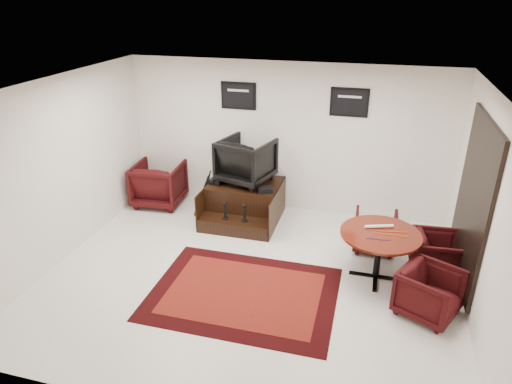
% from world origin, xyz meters
% --- Properties ---
extents(ground, '(6.00, 6.00, 0.00)m').
position_xyz_m(ground, '(0.00, 0.00, 0.00)').
color(ground, white).
rests_on(ground, ground).
extents(room_shell, '(6.02, 5.02, 2.81)m').
position_xyz_m(room_shell, '(0.41, 0.12, 1.79)').
color(room_shell, silver).
rests_on(room_shell, ground).
extents(area_rug, '(2.59, 1.94, 0.01)m').
position_xyz_m(area_rug, '(0.03, -0.40, 0.01)').
color(area_rug, black).
rests_on(area_rug, ground).
extents(shine_podium, '(1.32, 1.36, 0.68)m').
position_xyz_m(shine_podium, '(-0.62, 1.85, 0.31)').
color(shine_podium, black).
rests_on(shine_podium, ground).
extents(shine_chair, '(1.06, 1.02, 0.90)m').
position_xyz_m(shine_chair, '(-0.62, 1.99, 1.13)').
color(shine_chair, black).
rests_on(shine_chair, shine_podium).
extents(shoes_pair, '(0.28, 0.32, 0.10)m').
position_xyz_m(shoes_pair, '(-1.10, 1.79, 0.73)').
color(shoes_pair, black).
rests_on(shoes_pair, shine_podium).
extents(polish_kit, '(0.29, 0.24, 0.09)m').
position_xyz_m(polish_kit, '(-0.17, 1.62, 0.72)').
color(polish_kit, black).
rests_on(polish_kit, shine_podium).
extents(umbrella_black, '(0.32, 0.12, 0.87)m').
position_xyz_m(umbrella_black, '(-1.38, 1.68, 0.44)').
color(umbrella_black, black).
rests_on(umbrella_black, ground).
extents(umbrella_hooked, '(0.33, 0.12, 0.89)m').
position_xyz_m(umbrella_hooked, '(-1.42, 1.91, 0.44)').
color(umbrella_hooked, black).
rests_on(umbrella_hooked, ground).
extents(armchair_side, '(0.97, 0.91, 0.93)m').
position_xyz_m(armchair_side, '(-2.42, 2.00, 0.47)').
color(armchair_side, black).
rests_on(armchair_side, ground).
extents(meeting_table, '(1.15, 1.15, 0.75)m').
position_xyz_m(meeting_table, '(1.82, 0.50, 0.66)').
color(meeting_table, '#4B160A').
rests_on(meeting_table, ground).
extents(table_chair_back, '(0.68, 0.64, 0.69)m').
position_xyz_m(table_chair_back, '(1.76, 1.35, 0.35)').
color(table_chair_back, black).
rests_on(table_chair_back, ground).
extents(table_chair_window, '(0.69, 0.73, 0.71)m').
position_xyz_m(table_chair_window, '(2.67, 0.86, 0.35)').
color(table_chair_window, black).
rests_on(table_chair_window, ground).
extents(table_chair_corner, '(0.91, 0.93, 0.73)m').
position_xyz_m(table_chair_corner, '(2.49, -0.18, 0.37)').
color(table_chair_corner, black).
rests_on(table_chair_corner, ground).
extents(paper_roll, '(0.41, 0.18, 0.05)m').
position_xyz_m(paper_roll, '(1.78, 0.65, 0.78)').
color(paper_roll, white).
rests_on(paper_roll, meeting_table).
extents(table_clutter, '(0.57, 0.34, 0.01)m').
position_xyz_m(table_clutter, '(1.93, 0.48, 0.76)').
color(table_clutter, '#D0550B').
rests_on(table_clutter, meeting_table).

